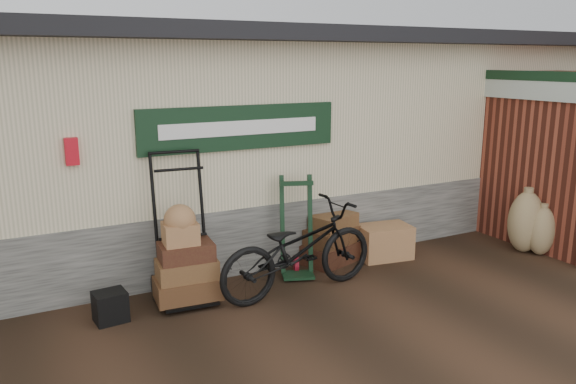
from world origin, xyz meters
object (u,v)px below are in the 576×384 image
object	(u,v)px
suitcase_stack	(332,238)
wicker_hamper	(384,242)
porter_trolley	(181,226)
black_trunk	(110,307)
green_barrow	(297,227)
bicycle	(299,244)

from	to	relation	value
suitcase_stack	wicker_hamper	bearing A→B (deg)	-14.51
porter_trolley	black_trunk	size ratio (longest dim) A/B	5.31
green_barrow	suitcase_stack	distance (m)	0.76
porter_trolley	green_barrow	xyz separation A→B (m)	(1.54, 0.03, -0.23)
green_barrow	suitcase_stack	bearing A→B (deg)	36.98
green_barrow	bicycle	xyz separation A→B (m)	(-0.26, -0.52, -0.04)
wicker_hamper	bicycle	distance (m)	1.80
porter_trolley	suitcase_stack	world-z (taller)	porter_trolley
suitcase_stack	bicycle	xyz separation A→B (m)	(-0.92, -0.72, 0.27)
green_barrow	wicker_hamper	bearing A→B (deg)	20.37
wicker_hamper	bicycle	xyz separation A→B (m)	(-1.68, -0.52, 0.38)
suitcase_stack	black_trunk	bearing A→B (deg)	-171.66
bicycle	black_trunk	bearing A→B (deg)	77.96
green_barrow	black_trunk	size ratio (longest dim) A/B	3.93
suitcase_stack	black_trunk	xyz separation A→B (m)	(-3.10, -0.45, -0.18)
wicker_hamper	black_trunk	distance (m)	3.87
suitcase_stack	black_trunk	size ratio (longest dim) A/B	2.35
black_trunk	bicycle	xyz separation A→B (m)	(2.18, -0.27, 0.45)
porter_trolley	black_trunk	xyz separation A→B (m)	(-0.89, -0.22, -0.72)
black_trunk	green_barrow	bearing A→B (deg)	5.98
porter_trolley	bicycle	bearing A→B (deg)	-15.93
green_barrow	suitcase_stack	world-z (taller)	green_barrow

